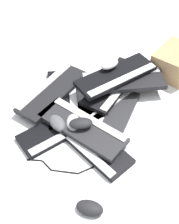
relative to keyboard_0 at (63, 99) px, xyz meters
The scene contains 19 objects.
ground_plane 0.16m from the keyboard_0, 142.30° to the left, with size 3.20×3.20×0.00m, color white.
keyboard_0 is the anchor object (origin of this frame).
keyboard_1 0.20m from the keyboard_0, 127.55° to the left, with size 0.29×0.46×0.03m.
keyboard_2 0.32m from the keyboard_0, 149.68° to the left, with size 0.46×0.25×0.03m.
keyboard_3 0.29m from the keyboard_0, behind, with size 0.23×0.46×0.03m.
keyboard_4 0.25m from the keyboard_0, 140.45° to the right, with size 0.23×0.46×0.03m.
keyboard_5 0.25m from the keyboard_0, 149.40° to the left, with size 0.45×0.18×0.03m.
keyboard_6 0.28m from the keyboard_0, 129.68° to the right, with size 0.17×0.45×0.03m.
keyboard_7 0.07m from the keyboard_0, ahead, with size 0.15×0.44×0.03m.
keyboard_8 0.33m from the keyboard_0, 133.36° to the right, with size 0.43×0.40×0.03m.
keyboard_9 0.31m from the keyboard_0, 130.19° to the right, with size 0.30×0.46×0.03m.
mouse_0 0.33m from the keyboard_0, 121.81° to the right, with size 0.11×0.07×0.04m, color black.
mouse_1 0.21m from the keyboard_0, 141.32° to the left, with size 0.11×0.07×0.04m, color #B7B7BC.
mouse_2 0.63m from the keyboard_0, 136.74° to the left, with size 0.11×0.07×0.04m, color black.
mouse_3 0.26m from the keyboard_0, 147.31° to the left, with size 0.11×0.07×0.04m, color black.
mouse_4 0.31m from the keyboard_0, 117.85° to the right, with size 0.11×0.07×0.04m, color #B7B7BC.
mouse_5 0.21m from the keyboard_0, 120.22° to the left, with size 0.11×0.07×0.04m, color #4C4C51.
cable_0 0.32m from the keyboard_0, 143.32° to the left, with size 0.32×0.37×0.01m.
cardboard_box 0.68m from the keyboard_0, 125.20° to the right, with size 0.25×0.20×0.14m, color tan.
Camera 1 is at (-0.65, 0.80, 1.17)m, focal length 50.00 mm.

